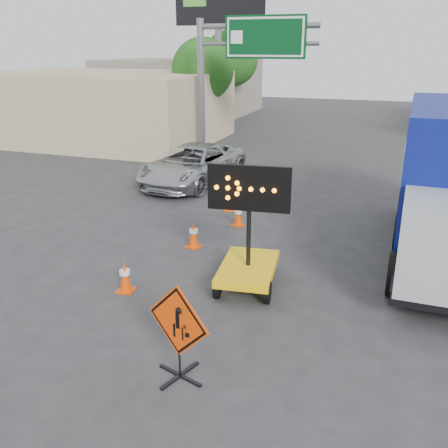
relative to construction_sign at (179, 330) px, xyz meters
The scene contains 14 objects.
ground 1.04m from the construction_sign, 163.22° to the left, with size 100.00×100.00×0.00m, color #2D2D30.
storefront_left_near 24.77m from the construction_sign, 125.60° to the left, with size 14.00×10.00×4.00m, color #C1B18B.
storefront_left_far 37.46m from the construction_sign, 114.30° to the left, with size 12.00×10.00×4.40m, color gray.
highway_gantry 19.16m from the construction_sign, 104.98° to the left, with size 6.18×0.38×6.90m.
billboard 28.17m from the construction_sign, 108.61° to the left, with size 6.10×0.54×9.85m.
tree_left_near 23.88m from the construction_sign, 110.80° to the left, with size 3.71×3.71×6.03m.
tree_left_far 31.77m from the construction_sign, 107.34° to the left, with size 4.10×4.10×6.66m.
construction_sign is the anchor object (origin of this frame).
arrow_board 3.78m from the construction_sign, 88.62° to the left, with size 1.90×2.25×3.01m.
pickup_truck 13.15m from the construction_sign, 112.00° to the left, with size 2.66×5.78×1.61m, color #AEB1B6.
cone_a 3.66m from the construction_sign, 135.23° to the left, with size 0.42×0.42×0.77m.
cone_b 6.05m from the construction_sign, 110.62° to the left, with size 0.49×0.49×0.78m.
cone_c 7.98m from the construction_sign, 100.69° to the left, with size 0.49×0.49×0.73m.
cone_d 9.52m from the construction_sign, 103.81° to the left, with size 0.52×0.52×0.80m.
Camera 1 is at (3.61, -6.81, 5.51)m, focal length 40.00 mm.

